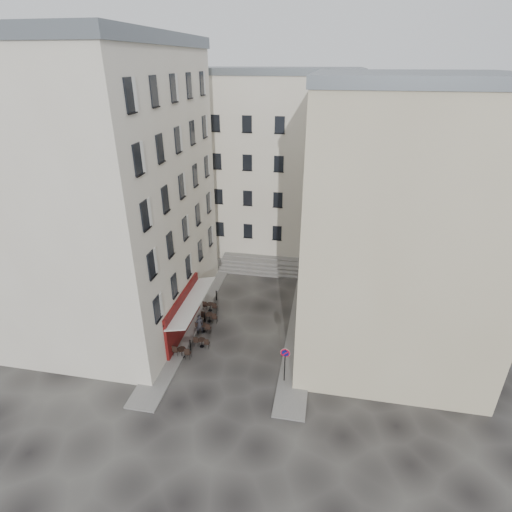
% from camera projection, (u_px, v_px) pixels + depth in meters
% --- Properties ---
extents(ground, '(90.00, 90.00, 0.00)m').
position_uv_depth(ground, '(237.00, 347.00, 29.69)').
color(ground, black).
rests_on(ground, ground).
extents(sidewalk_left, '(2.00, 22.00, 0.12)m').
position_uv_depth(sidewalk_left, '(196.00, 310.00, 33.94)').
color(sidewalk_left, slate).
rests_on(sidewalk_left, ground).
extents(sidewalk_right, '(2.00, 18.00, 0.12)m').
position_uv_depth(sidewalk_right, '(301.00, 329.00, 31.57)').
color(sidewalk_right, slate).
rests_on(sidewalk_right, ground).
extents(building_left, '(12.20, 16.20, 20.60)m').
position_uv_depth(building_left, '(105.00, 194.00, 29.53)').
color(building_left, beige).
rests_on(building_left, ground).
extents(building_right, '(12.20, 14.20, 18.60)m').
position_uv_depth(building_right, '(397.00, 223.00, 26.94)').
color(building_right, tan).
rests_on(building_right, ground).
extents(building_back, '(18.20, 10.20, 18.60)m').
position_uv_depth(building_back, '(266.00, 164.00, 42.52)').
color(building_back, beige).
rests_on(building_back, ground).
extents(cafe_storefront, '(1.74, 7.30, 3.50)m').
position_uv_depth(cafe_storefront, '(184.00, 312.00, 30.46)').
color(cafe_storefront, '#4C0A0C').
rests_on(cafe_storefront, ground).
extents(stone_steps, '(9.00, 3.15, 0.80)m').
position_uv_depth(stone_steps, '(265.00, 266.00, 40.61)').
color(stone_steps, slate).
rests_on(stone_steps, ground).
extents(bollard_near, '(0.12, 0.12, 0.98)m').
position_uv_depth(bollard_near, '(190.00, 345.00, 29.11)').
color(bollard_near, black).
rests_on(bollard_near, ground).
extents(bollard_mid, '(0.12, 0.12, 0.98)m').
position_uv_depth(bollard_mid, '(205.00, 317.00, 32.20)').
color(bollard_mid, black).
rests_on(bollard_mid, ground).
extents(bollard_far, '(0.12, 0.12, 0.98)m').
position_uv_depth(bollard_far, '(216.00, 295.00, 35.29)').
color(bollard_far, black).
rests_on(bollard_far, ground).
extents(no_parking_sign, '(0.62, 0.11, 2.73)m').
position_uv_depth(no_parking_sign, '(285.00, 359.00, 25.63)').
color(no_parking_sign, black).
rests_on(no_parking_sign, ground).
extents(bistro_table_a, '(1.35, 0.63, 0.95)m').
position_uv_depth(bistro_table_a, '(182.00, 352.00, 28.47)').
color(bistro_table_a, black).
rests_on(bistro_table_a, ground).
extents(bistro_table_b, '(1.21, 0.57, 0.85)m').
position_uv_depth(bistro_table_b, '(202.00, 342.00, 29.53)').
color(bistro_table_b, black).
rests_on(bistro_table_b, ground).
extents(bistro_table_c, '(1.24, 0.58, 0.87)m').
position_uv_depth(bistro_table_c, '(203.00, 327.00, 31.17)').
color(bistro_table_c, black).
rests_on(bistro_table_c, ground).
extents(bistro_table_d, '(1.33, 0.62, 0.93)m').
position_uv_depth(bistro_table_d, '(209.00, 317.00, 32.38)').
color(bistro_table_d, black).
rests_on(bistro_table_d, ground).
extents(bistro_table_e, '(1.25, 0.59, 0.88)m').
position_uv_depth(bistro_table_e, '(210.00, 306.00, 33.81)').
color(bistro_table_e, black).
rests_on(bistro_table_e, ground).
extents(pedestrian, '(0.73, 0.65, 1.69)m').
position_uv_depth(pedestrian, '(200.00, 324.00, 30.82)').
color(pedestrian, black).
rests_on(pedestrian, ground).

